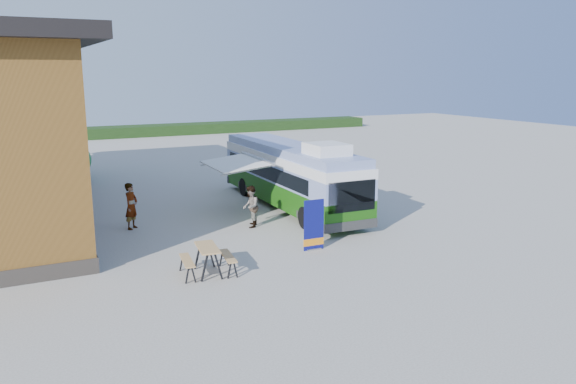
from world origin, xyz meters
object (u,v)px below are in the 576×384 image
person_b (251,207)px  person_a (131,206)px  picnic_table (208,254)px  slurry_tanker (65,157)px  bus (290,173)px  banner (314,230)px

person_b → person_a: bearing=-85.7°
picnic_table → person_b: size_ratio=1.02×
slurry_tanker → person_b: bearing=-80.4°
person_a → slurry_tanker: (-1.21, 12.90, 0.33)m
person_b → slurry_tanker: (-5.51, 14.79, 0.41)m
bus → person_a: (-7.24, -0.41, -0.67)m
bus → picnic_table: 9.18m
banner → person_a: (-5.10, 5.61, 0.19)m
person_a → slurry_tanker: 12.96m
banner → person_b: bearing=103.6°
bus → slurry_tanker: size_ratio=1.88×
person_a → person_b: (4.30, -1.90, -0.08)m
bus → person_b: bearing=-140.6°
banner → person_a: person_a is taller
banner → person_a: 7.59m
slurry_tanker → banner: bearing=-82.0°
slurry_tanker → bus: bearing=-66.7°
picnic_table → person_b: person_b is taller
slurry_tanker → person_a: bearing=-95.5°
banner → person_b: size_ratio=1.07×
bus → person_a: size_ratio=5.90×
bus → person_b: size_ratio=6.49×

